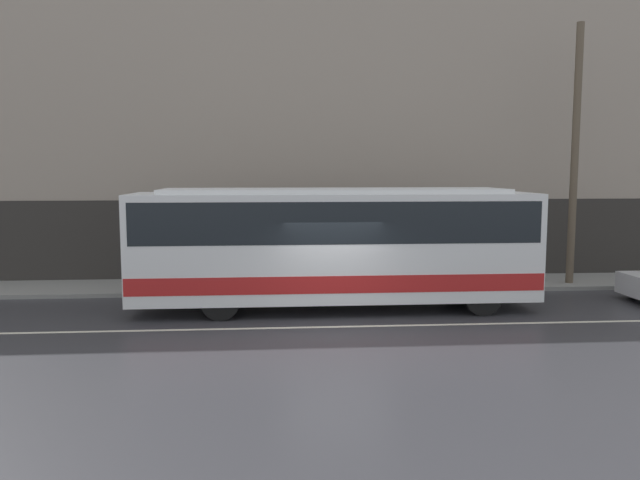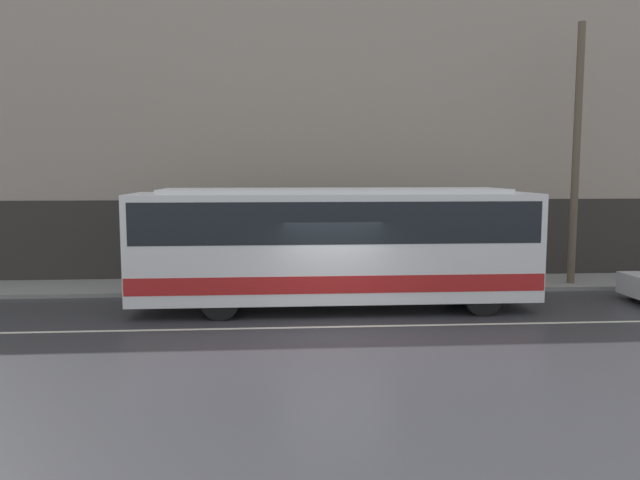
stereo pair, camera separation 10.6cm
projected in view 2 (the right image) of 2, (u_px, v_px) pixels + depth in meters
name	position (u px, v px, depth m)	size (l,w,h in m)	color
ground_plane	(336.00, 327.00, 15.21)	(60.00, 60.00, 0.00)	#333338
sidewalk	(320.00, 285.00, 20.44)	(60.00, 2.58, 0.13)	gray
building_facade	(317.00, 116.00, 21.25)	(60.00, 0.35, 11.68)	gray
lane_stripe	(336.00, 327.00, 15.21)	(54.00, 0.14, 0.01)	beige
transit_bus	(334.00, 242.00, 17.01)	(10.86, 2.51, 3.31)	white
utility_pole_near	(576.00, 155.00, 20.00)	(0.24, 0.24, 8.32)	brown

